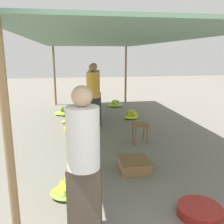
{
  "coord_description": "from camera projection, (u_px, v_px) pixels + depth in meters",
  "views": [
    {
      "loc": [
        -0.87,
        -1.96,
        2.01
      ],
      "look_at": [
        0.0,
        3.12,
        0.81
      ],
      "focal_mm": 40.0,
      "sensor_mm": 36.0,
      "label": 1
    }
  ],
  "objects": [
    {
      "name": "stool",
      "position": [
        140.0,
        127.0,
        5.73
      ],
      "size": [
        0.34,
        0.34,
        0.45
      ],
      "color": "brown",
      "rests_on": "ground"
    },
    {
      "name": "shopper_walking_mid",
      "position": [
        93.0,
        94.0,
        6.96
      ],
      "size": [
        0.41,
        0.41,
        1.76
      ],
      "color": "#2D2D33",
      "rests_on": "ground"
    },
    {
      "name": "banana_pile_left_0",
      "position": [
        68.0,
        189.0,
        3.64
      ],
      "size": [
        0.55,
        0.5,
        0.27
      ],
      "color": "yellow",
      "rests_on": "ground"
    },
    {
      "name": "vendor_foreground",
      "position": [
        84.0,
        160.0,
        2.72
      ],
      "size": [
        0.42,
        0.42,
        1.7
      ],
      "color": "#4C4238",
      "rests_on": "ground"
    },
    {
      "name": "shopper_walking_far",
      "position": [
        94.0,
        89.0,
        8.08
      ],
      "size": [
        0.42,
        0.42,
        1.73
      ],
      "color": "#384766",
      "rests_on": "ground"
    },
    {
      "name": "basin_black",
      "position": [
        200.0,
        211.0,
        3.17
      ],
      "size": [
        0.57,
        0.57,
        0.12
      ],
      "color": "maroon",
      "rests_on": "ground"
    },
    {
      "name": "canopy_post_front_left",
      "position": [
        9.0,
        150.0,
        2.28
      ],
      "size": [
        0.08,
        0.08,
        2.3
      ],
      "primitive_type": "cylinder",
      "color": "olive",
      "rests_on": "ground"
    },
    {
      "name": "canopy_post_back_left",
      "position": [
        54.0,
        76.0,
        9.81
      ],
      "size": [
        0.08,
        0.08,
        2.3
      ],
      "primitive_type": "cylinder",
      "color": "olive",
      "rests_on": "ground"
    },
    {
      "name": "banana_pile_right_0",
      "position": [
        114.0,
        104.0,
        9.75
      ],
      "size": [
        0.58,
        0.57,
        0.27
      ],
      "color": "yellow",
      "rests_on": "ground"
    },
    {
      "name": "banana_pile_left_2",
      "position": [
        70.0,
        121.0,
        7.39
      ],
      "size": [
        0.51,
        0.37,
        0.15
      ],
      "color": "#93BF32",
      "rests_on": "ground"
    },
    {
      "name": "canopy_post_back_right",
      "position": [
        126.0,
        75.0,
        10.28
      ],
      "size": [
        0.08,
        0.08,
        2.3
      ],
      "primitive_type": "cylinder",
      "color": "olive",
      "rests_on": "ground"
    },
    {
      "name": "banana_pile_left_1",
      "position": [
        74.0,
        129.0,
        6.52
      ],
      "size": [
        0.58,
        0.44,
        0.26
      ],
      "color": "#B4CC2C",
      "rests_on": "ground"
    },
    {
      "name": "banana_pile_left_3",
      "position": [
        62.0,
        113.0,
        8.36
      ],
      "size": [
        0.5,
        0.6,
        0.28
      ],
      "color": "#8FBE32",
      "rests_on": "ground"
    },
    {
      "name": "crate_near",
      "position": [
        134.0,
        165.0,
        4.4
      ],
      "size": [
        0.53,
        0.53,
        0.21
      ],
      "color": "olive",
      "rests_on": "ground"
    },
    {
      "name": "banana_pile_right_1",
      "position": [
        132.0,
        115.0,
        7.91
      ],
      "size": [
        0.47,
        0.41,
        0.29
      ],
      "color": "yellow",
      "rests_on": "ground"
    },
    {
      "name": "canopy_tarp",
      "position": [
        104.0,
        41.0,
        6.01
      ],
      "size": [
        3.27,
        8.25,
        0.04
      ],
      "primitive_type": "cube",
      "color": "#567A60",
      "rests_on": "canopy_post_front_left"
    }
  ]
}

